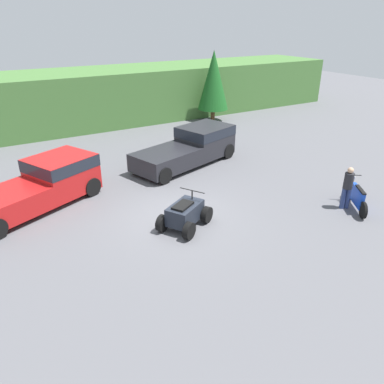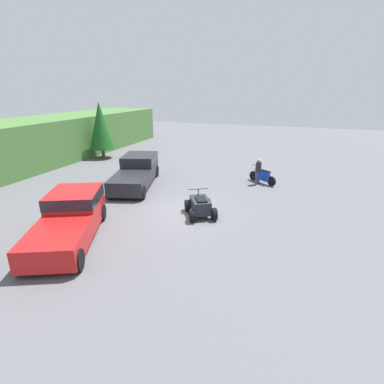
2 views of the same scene
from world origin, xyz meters
name	(u,v)px [view 1 (image 1 of 2)]	position (x,y,z in m)	size (l,w,h in m)	color
ground_plane	(177,218)	(0.00, 0.00, 0.00)	(80.00, 80.00, 0.00)	#5B5B60
hillside_backdrop	(67,100)	(0.00, 16.00, 1.84)	(44.00, 6.00, 3.68)	#477538
tree_mid_left	(213,80)	(9.54, 11.89, 2.96)	(2.22, 2.22, 5.04)	brown
pickup_truck_red	(43,183)	(-4.06, 3.88, 0.94)	(5.80, 4.20, 1.78)	red
pickup_truck_second	(192,145)	(3.67, 5.00, 0.94)	(6.23, 3.74, 1.78)	#232328
dirt_bike	(357,198)	(6.62, -2.98, 0.48)	(1.38, 1.93, 1.16)	black
quad_atv	(185,214)	(-0.04, -0.72, 0.50)	(2.37, 2.14, 1.26)	black
rider_person	(348,186)	(6.25, -2.72, 0.96)	(0.47, 0.47, 1.76)	navy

